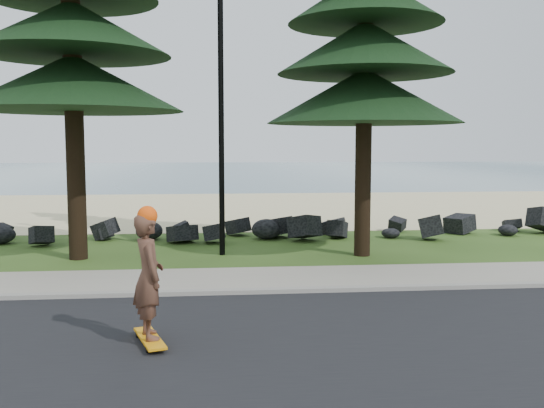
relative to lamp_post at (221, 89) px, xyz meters
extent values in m
plane|color=#2A4515|center=(0.00, -3.20, -4.13)|extent=(160.00, 160.00, 0.00)
cube|color=black|center=(0.00, -7.70, -4.12)|extent=(160.00, 7.00, 0.02)
cube|color=gray|center=(0.00, -4.10, -4.08)|extent=(160.00, 0.20, 0.10)
cube|color=gray|center=(0.00, -3.00, -4.09)|extent=(160.00, 2.00, 0.08)
cube|color=beige|center=(0.00, 11.30, -4.13)|extent=(160.00, 15.00, 0.01)
cube|color=#3E6977|center=(0.00, 47.80, -4.13)|extent=(160.00, 58.00, 0.01)
cylinder|color=black|center=(3.50, -0.40, 1.87)|extent=(0.40, 0.40, 12.00)
cylinder|color=black|center=(0.00, 0.00, -0.13)|extent=(0.14, 0.14, 8.00)
cube|color=orange|center=(-1.10, -6.83, -4.03)|extent=(0.56, 1.07, 0.03)
imported|color=brown|center=(-1.10, -6.83, -3.15)|extent=(0.59, 0.73, 1.73)
sphere|color=#FF500E|center=(-1.10, -6.83, -2.32)|extent=(0.28, 0.28, 0.28)
camera|label=1|loc=(-0.18, -15.15, -1.34)|focal=40.00mm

